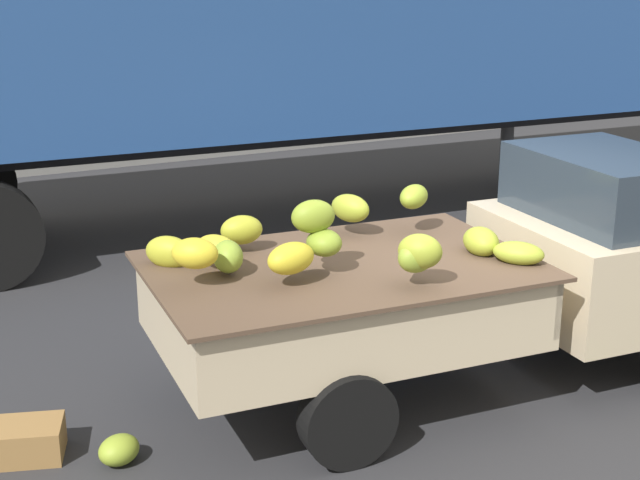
% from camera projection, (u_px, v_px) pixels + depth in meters
% --- Properties ---
extents(ground, '(220.00, 220.00, 0.00)m').
position_uv_depth(ground, '(475.00, 386.00, 7.06)').
color(ground, '#28282B').
extents(curb_strip, '(80.00, 0.80, 0.16)m').
position_uv_depth(curb_strip, '(138.00, 155.00, 14.82)').
color(curb_strip, gray).
rests_on(curb_strip, ground).
extents(pickup_truck, '(4.87, 2.07, 1.70)m').
position_uv_depth(pickup_truck, '(556.00, 259.00, 7.22)').
color(pickup_truck, '#CCB793').
rests_on(pickup_truck, ground).
extents(semi_trailer, '(12.12, 3.20, 3.95)m').
position_uv_depth(semi_trailer, '(277.00, 11.00, 10.79)').
color(semi_trailer, navy).
rests_on(semi_trailer, ground).
extents(fallen_banana_bunch_near_tailgate, '(0.36, 0.35, 0.19)m').
position_uv_depth(fallen_banana_bunch_near_tailgate, '(119.00, 450.00, 5.96)').
color(fallen_banana_bunch_near_tailgate, olive).
rests_on(fallen_banana_bunch_near_tailgate, ground).
extents(produce_crate, '(0.61, 0.50, 0.23)m').
position_uv_depth(produce_crate, '(23.00, 441.00, 6.03)').
color(produce_crate, olive).
rests_on(produce_crate, ground).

